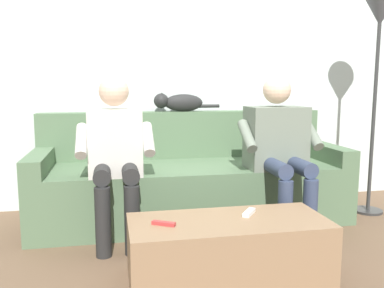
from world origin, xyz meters
name	(u,v)px	position (x,y,z in m)	size (l,w,h in m)	color
ground_plane	(211,251)	(0.00, 0.60, 0.00)	(8.00, 8.00, 0.00)	brown
back_wall	(180,57)	(0.00, -0.59, 1.32)	(5.52, 0.06, 2.63)	silver
couch	(190,182)	(0.00, -0.12, 0.29)	(2.43, 0.83, 0.84)	#516B4C
coffee_table	(228,250)	(0.00, 0.99, 0.17)	(1.09, 0.47, 0.34)	#8C6B4C
person_left_seated	(279,143)	(-0.59, 0.26, 0.65)	(0.58, 0.60, 1.14)	slate
person_right_seated	(115,149)	(0.59, 0.27, 0.64)	(0.52, 0.51, 1.13)	beige
cat_on_backrest	(178,102)	(0.05, -0.42, 0.92)	(0.57, 0.13, 0.16)	black
remote_white	(249,213)	(-0.14, 0.92, 0.35)	(0.13, 0.04, 0.02)	white
remote_red	(164,223)	(0.36, 1.00, 0.35)	(0.13, 0.03, 0.02)	#B73333
floor_lamp	(379,29)	(-1.51, 0.05, 1.51)	(0.27, 0.27, 1.79)	#2D2D2D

